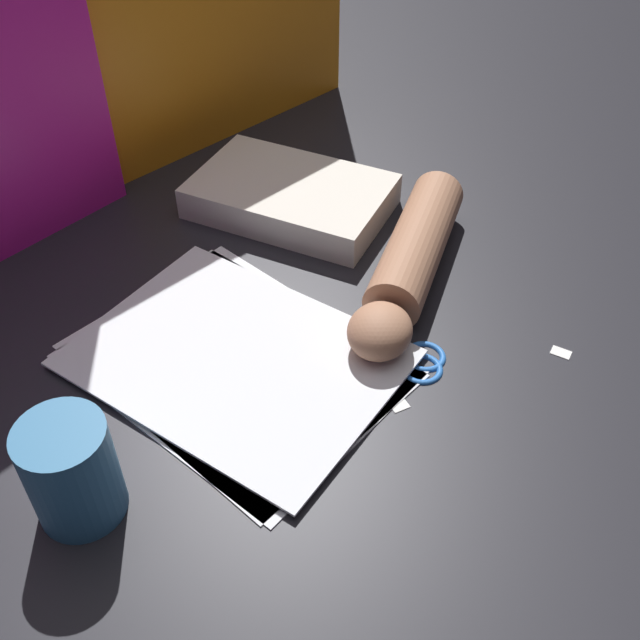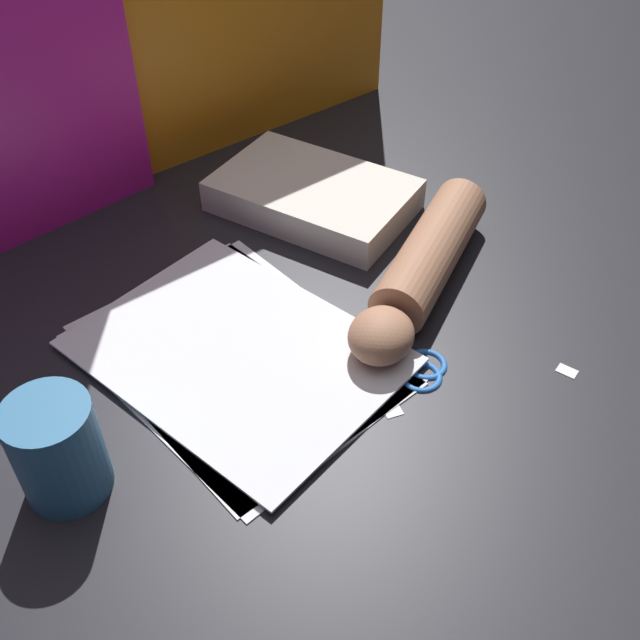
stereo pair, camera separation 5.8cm
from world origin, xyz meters
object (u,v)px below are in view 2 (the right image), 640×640
object	(u,v)px
paper_stack	(237,354)
scissors	(394,359)
hand_forearm	(421,267)
book_closed	(313,195)
mug	(58,450)

from	to	relation	value
paper_stack	scissors	world-z (taller)	scissors
paper_stack	hand_forearm	world-z (taller)	hand_forearm
book_closed	mug	distance (m)	0.50
book_closed	scissors	distance (m)	0.30
book_closed	hand_forearm	bearing A→B (deg)	-99.68
book_closed	paper_stack	bearing A→B (deg)	-152.76
hand_forearm	mug	distance (m)	0.44
book_closed	mug	world-z (taller)	mug
scissors	mug	bearing A→B (deg)	160.02
book_closed	hand_forearm	world-z (taller)	hand_forearm
paper_stack	book_closed	world-z (taller)	book_closed
scissors	mug	size ratio (longest dim) A/B	1.70
paper_stack	mug	xyz separation A→B (m)	(-0.21, -0.01, 0.05)
hand_forearm	book_closed	bearing A→B (deg)	80.32
scissors	mug	world-z (taller)	mug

